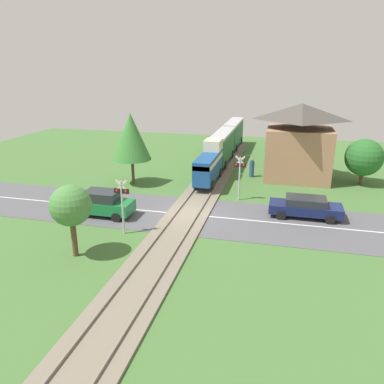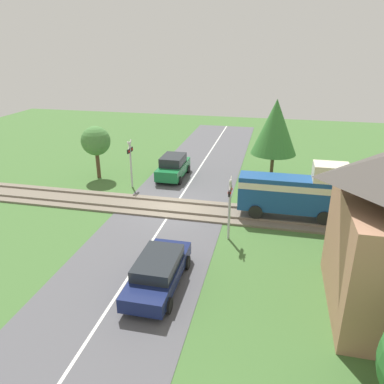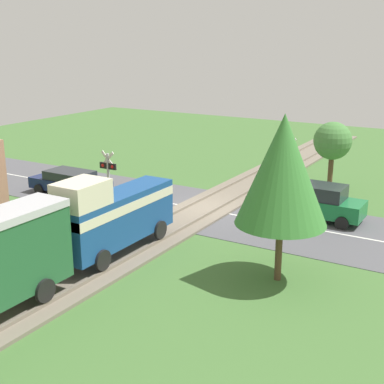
{
  "view_description": "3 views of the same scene",
  "coord_description": "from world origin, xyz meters",
  "views": [
    {
      "loc": [
        5.77,
        -22.14,
        9.29
      ],
      "look_at": [
        0.0,
        1.17,
        1.2
      ],
      "focal_mm": 35.0,
      "sensor_mm": 36.0,
      "label": 1
    },
    {
      "loc": [
        19.69,
        5.58,
        9.38
      ],
      "look_at": [
        0.0,
        1.17,
        1.2
      ],
      "focal_mm": 35.0,
      "sensor_mm": 36.0,
      "label": 2
    },
    {
      "loc": [
        -12.33,
        21.89,
        8.13
      ],
      "look_at": [
        0.0,
        1.17,
        1.2
      ],
      "focal_mm": 50.0,
      "sensor_mm": 36.0,
      "label": 3
    }
  ],
  "objects": [
    {
      "name": "road_surface",
      "position": [
        0.0,
        0.0,
        0.01
      ],
      "size": [
        48.0,
        6.4,
        0.02
      ],
      "color": "#515156",
      "rests_on": "ground_plane"
    },
    {
      "name": "tree_roadside_hedge",
      "position": [
        -6.12,
        5.59,
        3.94
      ],
      "size": [
        3.13,
        3.13,
        5.83
      ],
      "color": "brown",
      "rests_on": "ground_plane"
    },
    {
      "name": "ground_plane",
      "position": [
        0.0,
        0.0,
        0.0
      ],
      "size": [
        60.0,
        60.0,
        0.0
      ],
      "primitive_type": "plane",
      "color": "#426B33"
    },
    {
      "name": "pedestrian_by_station",
      "position": [
        3.23,
        10.02,
        0.76
      ],
      "size": [
        0.41,
        0.41,
        1.67
      ],
      "color": "#2D4C8E",
      "rests_on": "ground_plane"
    },
    {
      "name": "crossing_signal_west_approach",
      "position": [
        -2.89,
        -3.71,
        2.11
      ],
      "size": [
        0.9,
        0.18,
        3.31
      ],
      "color": "#B7B7B7",
      "rests_on": "ground_plane"
    },
    {
      "name": "tree_beyond_track",
      "position": [
        -4.21,
        -6.81,
        2.73
      ],
      "size": [
        2.08,
        2.08,
        3.8
      ],
      "color": "brown",
      "rests_on": "ground_plane"
    },
    {
      "name": "track_bed",
      "position": [
        0.0,
        0.0,
        0.07
      ],
      "size": [
        2.8,
        48.0,
        0.24
      ],
      "color": "#756B5B",
      "rests_on": "ground_plane"
    },
    {
      "name": "car_near_crossing",
      "position": [
        -5.35,
        -1.44,
        0.86
      ],
      "size": [
        3.98,
        1.83,
        1.68
      ],
      "color": "#197038",
      "rests_on": "ground_plane"
    },
    {
      "name": "crossing_signal_east_approach",
      "position": [
        2.89,
        3.71,
        2.11
      ],
      "size": [
        0.9,
        0.18,
        3.31
      ],
      "color": "#B7B7B7",
      "rests_on": "ground_plane"
    },
    {
      "name": "car_far_side",
      "position": [
        7.45,
        1.44,
        0.72
      ],
      "size": [
        4.56,
        1.87,
        1.35
      ],
      "color": "#141E4C",
      "rests_on": "ground_plane"
    }
  ]
}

